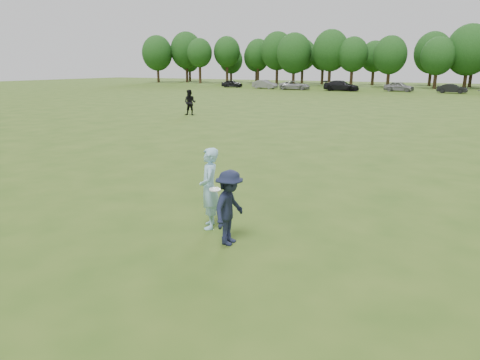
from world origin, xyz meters
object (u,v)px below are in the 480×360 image
(player_far_a, at_px, (190,103))
(defender, at_px, (230,208))
(car_b, at_px, (265,84))
(car_a, at_px, (232,84))
(car_e, at_px, (399,87))
(thrower, at_px, (209,188))
(car_c, at_px, (295,85))
(car_d, at_px, (341,86))
(car_f, at_px, (452,89))

(player_far_a, bearing_deg, defender, -67.72)
(player_far_a, distance_m, car_b, 40.90)
(car_a, xyz_separation_m, car_e, (28.50, 1.17, 0.09))
(car_e, bearing_deg, defender, -166.47)
(thrower, distance_m, car_e, 61.39)
(car_b, height_order, car_e, car_e)
(car_c, bearing_deg, car_b, 77.12)
(car_d, bearing_deg, car_f, -84.97)
(defender, bearing_deg, thrower, 52.04)
(thrower, bearing_deg, car_a, 178.19)
(car_e, bearing_deg, thrower, -167.27)
(car_a, xyz_separation_m, car_b, (7.13, -1.19, 0.07))
(car_b, xyz_separation_m, car_d, (13.22, -0.17, 0.07))
(defender, bearing_deg, car_e, 2.08)
(player_far_a, height_order, car_f, player_far_a)
(car_a, height_order, car_c, car_c)
(player_far_a, relative_size, car_a, 0.53)
(car_b, relative_size, car_d, 0.80)
(defender, bearing_deg, car_b, 21.22)
(car_a, bearing_deg, defender, -156.54)
(defender, bearing_deg, car_c, 16.74)
(player_far_a, xyz_separation_m, car_c, (-6.54, 38.46, -0.30))
(player_far_a, distance_m, car_a, 44.64)
(player_far_a, bearing_deg, car_e, 62.52)
(car_d, relative_size, car_f, 1.38)
(defender, relative_size, car_c, 0.33)
(car_d, height_order, car_f, car_d)
(car_b, bearing_deg, car_f, -79.14)
(defender, height_order, car_b, defender)
(thrower, height_order, car_c, thrower)
(car_c, bearing_deg, car_e, -86.51)
(player_far_a, distance_m, car_e, 42.39)
(car_d, height_order, car_e, car_d)
(thrower, relative_size, player_far_a, 0.99)
(thrower, xyz_separation_m, car_a, (-33.96, 59.97, -0.34))
(car_c, height_order, car_d, car_d)
(thrower, distance_m, car_f, 60.50)
(defender, distance_m, car_b, 65.58)
(car_c, bearing_deg, car_d, -94.05)
(player_far_a, xyz_separation_m, car_d, (0.99, 38.86, -0.21))
(defender, height_order, car_c, defender)
(car_e, bearing_deg, car_b, 103.93)
(car_b, xyz_separation_m, car_e, (21.37, 2.36, 0.02))
(defender, xyz_separation_m, car_e, (-6.39, 61.77, -0.10))
(car_c, xyz_separation_m, car_d, (7.53, 0.40, 0.09))
(car_b, relative_size, car_f, 1.11)
(car_c, bearing_deg, thrower, -167.15)
(defender, relative_size, car_b, 0.39)
(defender, bearing_deg, car_f, -4.68)
(player_far_a, bearing_deg, thrower, -68.55)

